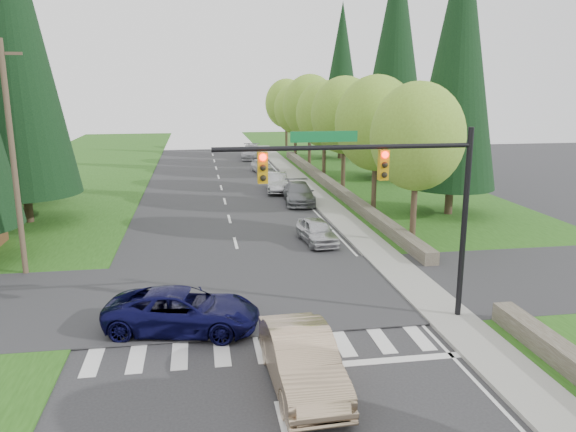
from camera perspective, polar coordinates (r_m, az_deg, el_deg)
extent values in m
plane|color=#28282B|center=(15.55, -1.10, -18.53)|extent=(120.00, 120.00, 0.00)
cube|color=#214B14|center=(37.17, 14.55, 0.14)|extent=(14.00, 110.00, 0.06)
cube|color=#214B14|center=(35.86, -27.09, -1.38)|extent=(14.00, 110.00, 0.06)
cube|color=#28282B|center=(22.70, -4.00, -7.93)|extent=(120.00, 8.00, 0.10)
cube|color=gray|center=(37.06, 4.63, 0.55)|extent=(1.80, 80.00, 0.13)
cube|color=gray|center=(36.87, 3.35, 0.50)|extent=(0.20, 80.00, 0.13)
cube|color=#4C4438|center=(45.02, 4.32, 3.19)|extent=(0.70, 40.00, 0.70)
cylinder|color=black|center=(20.35, 17.45, -0.98)|extent=(0.20, 0.20, 6.80)
cylinder|color=black|center=(18.32, 5.86, 6.95)|extent=(8.60, 0.16, 0.16)
cube|color=#0C662D|center=(18.17, 3.69, 8.05)|extent=(2.20, 0.04, 0.35)
cube|color=#BF8C0C|center=(18.77, 9.67, 5.14)|extent=(0.32, 0.24, 1.00)
sphere|color=#FF0C05|center=(18.60, 9.85, 6.15)|extent=(0.22, 0.22, 0.22)
cube|color=#BF8C0C|center=(17.89, -2.60, 4.92)|extent=(0.32, 0.24, 1.00)
sphere|color=#FF0C05|center=(17.71, -2.56, 5.98)|extent=(0.22, 0.22, 0.22)
cylinder|color=#473828|center=(26.42, -26.12, 4.97)|extent=(0.24, 0.24, 10.00)
cube|color=#473828|center=(26.26, -27.12, 14.50)|extent=(1.60, 0.10, 0.12)
cylinder|color=#38281C|center=(29.82, 12.69, 1.70)|extent=(0.32, 0.32, 4.76)
ellipsoid|color=olive|center=(29.36, 13.01, 7.88)|extent=(4.80, 4.80, 5.52)
cylinder|color=#38281C|center=(36.31, 8.77, 4.03)|extent=(0.32, 0.32, 4.93)
ellipsoid|color=olive|center=(35.94, 8.96, 9.30)|extent=(5.20, 5.20, 5.98)
cylinder|color=#38281C|center=(42.89, 5.65, 5.60)|extent=(0.32, 0.32, 5.04)
ellipsoid|color=olive|center=(42.58, 5.75, 10.16)|extent=(5.00, 5.00, 5.75)
cylinder|color=#38281C|center=(49.67, 3.69, 6.55)|extent=(0.32, 0.32, 4.82)
ellipsoid|color=olive|center=(49.40, 3.75, 10.31)|extent=(5.00, 5.00, 5.75)
cylinder|color=#38281C|center=(56.48, 2.20, 7.54)|extent=(0.32, 0.32, 5.15)
ellipsoid|color=olive|center=(56.24, 2.23, 11.09)|extent=(5.40, 5.40, 6.21)
cylinder|color=#38281C|center=(63.31, 0.76, 7.96)|extent=(0.32, 0.32, 4.70)
ellipsoid|color=olive|center=(63.10, 0.77, 10.85)|extent=(4.80, 4.80, 5.52)
cylinder|color=#38281C|center=(70.19, -0.16, 8.60)|extent=(0.32, 0.32, 4.98)
ellipsoid|color=olive|center=(70.00, -0.16, 11.36)|extent=(5.20, 5.20, 5.98)
cylinder|color=#38281C|center=(37.23, -24.88, 0.88)|extent=(0.50, 0.50, 2.00)
cone|color=black|center=(36.66, -26.50, 16.80)|extent=(6.46, 6.46, 19.00)
cylinder|color=#38281C|center=(43.45, -25.37, 2.44)|extent=(0.50, 0.50, 2.00)
cone|color=black|center=(42.90, -26.63, 14.73)|extent=(5.78, 5.78, 17.00)
cylinder|color=#38281C|center=(37.38, 16.04, 1.65)|extent=(0.50, 0.50, 2.00)
cone|color=black|center=(36.72, 16.94, 15.22)|extent=(5.44, 5.44, 16.00)
cylinder|color=#38281C|center=(50.52, 10.37, 4.86)|extent=(0.50, 0.50, 2.00)
cone|color=black|center=(50.08, 10.85, 16.02)|extent=(6.12, 6.12, 18.00)
cylinder|color=#38281C|center=(63.51, 5.30, 6.70)|extent=(0.50, 0.50, 2.00)
cone|color=black|center=(63.12, 5.46, 14.21)|extent=(5.10, 5.10, 15.00)
imported|color=tan|center=(15.91, 1.43, -14.39)|extent=(1.90, 4.96, 1.61)
imported|color=#0A0A34|center=(19.58, -10.61, -9.41)|extent=(5.57, 3.43, 1.44)
imported|color=#B8B9BE|center=(29.58, 2.96, -1.53)|extent=(1.89, 3.93, 1.30)
imported|color=slate|center=(39.46, 1.11, 2.33)|extent=(2.44, 5.09, 1.43)
imported|color=#A7A7AC|center=(43.72, -1.16, 3.43)|extent=(1.91, 4.56, 1.47)
imported|color=silver|center=(53.48, -2.67, 5.14)|extent=(1.99, 3.96, 1.29)
imported|color=#9A9A9E|center=(63.40, -3.73, 6.51)|extent=(2.77, 5.56, 1.55)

